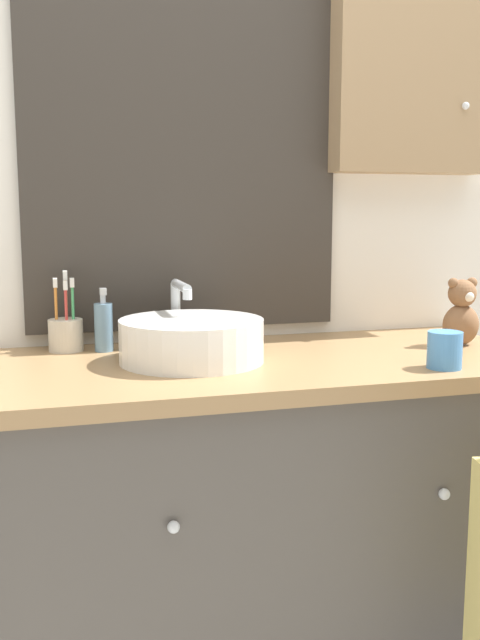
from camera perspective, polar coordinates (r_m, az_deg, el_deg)
wall_back at (r=1.92m, az=0.19°, el=10.43°), size 3.20×0.18×2.50m
vanity_counter at (r=1.79m, az=2.47°, el=-17.12°), size 1.27×0.59×0.89m
sink_basin at (r=1.60m, az=-3.89°, el=-1.51°), size 0.32×0.38×0.17m
toothbrush_holder at (r=1.77m, az=-13.77°, el=-0.98°), size 0.08×0.08×0.19m
soap_dispenser at (r=1.74m, az=-10.85°, el=-0.48°), size 0.04×0.04×0.15m
teddy_bear at (r=1.87m, az=17.29°, el=0.51°), size 0.09×0.08×0.17m
drinking_cup at (r=1.59m, az=16.05°, el=-2.32°), size 0.07×0.07×0.08m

